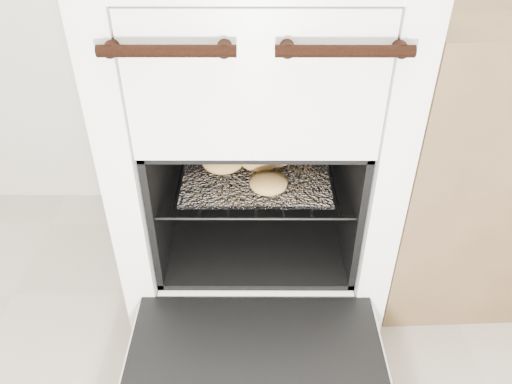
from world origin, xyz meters
TOP-DOWN VIEW (x-y plane):
  - stove at (0.08, 1.14)m, footprint 0.64×0.71m
  - oven_door at (0.08, 0.60)m, footprint 0.58×0.45m
  - oven_rack at (0.08, 1.07)m, footprint 0.47×0.45m
  - foil_sheet at (0.08, 1.05)m, footprint 0.36×0.32m
  - baked_rolls at (0.09, 1.06)m, footprint 0.35×0.32m

SIDE VIEW (x-z plane):
  - oven_door at x=0.08m, z-range 0.19..0.23m
  - oven_rack at x=0.08m, z-range 0.44..0.45m
  - foil_sheet at x=0.08m, z-range 0.45..0.45m
  - baked_rolls at x=0.09m, z-range 0.45..0.50m
  - stove at x=0.08m, z-range -0.01..0.97m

